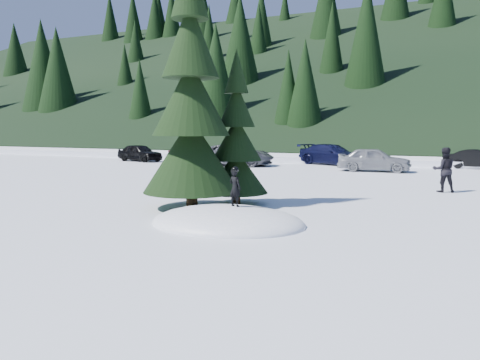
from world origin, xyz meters
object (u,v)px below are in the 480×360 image
at_px(spruce_tall, 191,108).
at_px(car_3, 332,154).
at_px(car_5, 479,159).
at_px(car_1, 196,154).
at_px(car_4, 374,159).
at_px(spruce_short, 237,144).
at_px(adult_0, 444,170).
at_px(car_0, 140,153).
at_px(child_skier, 235,188).
at_px(car_2, 235,155).

height_order(spruce_tall, car_3, spruce_tall).
relative_size(spruce_tall, car_5, 2.25).
xyz_separation_m(car_1, car_4, (13.34, -1.39, 0.08)).
height_order(spruce_short, adult_0, spruce_short).
distance_m(spruce_tall, car_0, 22.90).
bearing_deg(adult_0, spruce_short, 28.09).
bearing_deg(car_5, spruce_tall, 160.92).
relative_size(child_skier, car_3, 0.21).
bearing_deg(spruce_tall, car_4, 77.59).
bearing_deg(car_5, car_1, 105.04).
bearing_deg(car_2, car_1, 71.91).
height_order(car_1, car_5, car_1).
relative_size(car_0, car_1, 1.00).
relative_size(car_1, car_4, 0.93).
bearing_deg(adult_0, car_0, -38.79).
bearing_deg(car_0, car_3, -66.17).
xyz_separation_m(adult_0, car_0, (-22.42, 9.49, -0.25)).
bearing_deg(spruce_short, car_5, 66.30).
bearing_deg(spruce_tall, car_0, 130.75).
bearing_deg(car_0, car_2, -81.54).
xyz_separation_m(spruce_tall, car_1, (-9.82, 17.41, -2.66)).
distance_m(spruce_short, car_1, 19.37).
distance_m(child_skier, car_3, 21.82).
bearing_deg(car_3, child_skier, -151.67).
bearing_deg(car_5, spruce_short, 161.81).
bearing_deg(child_skier, car_3, -68.25).
bearing_deg(spruce_tall, car_5, 65.41).
distance_m(spruce_tall, car_4, 16.60).
bearing_deg(car_5, adult_0, 177.26).
bearing_deg(child_skier, car_1, -41.94).
xyz_separation_m(spruce_tall, car_2, (-6.14, 16.55, -2.55)).
xyz_separation_m(spruce_short, car_3, (-1.05, 18.68, -1.36)).
height_order(spruce_short, car_0, spruce_short).
height_order(adult_0, car_5, adult_0).
xyz_separation_m(spruce_short, car_0, (-15.85, 15.83, -1.42)).
bearing_deg(car_3, car_2, 142.15).
distance_m(car_2, car_4, 9.68).
bearing_deg(car_1, spruce_short, -151.72).
bearing_deg(car_1, car_3, -80.46).
relative_size(adult_0, car_5, 0.49).
bearing_deg(car_3, car_1, 127.35).
xyz_separation_m(spruce_short, car_1, (-10.82, 16.01, -1.44)).
bearing_deg(car_2, car_5, -80.29).
relative_size(car_0, car_2, 0.73).
relative_size(spruce_short, car_5, 1.40).
bearing_deg(child_skier, car_0, -32.16).
xyz_separation_m(adult_0, car_2, (-13.72, 8.82, -0.16)).
relative_size(child_skier, car_5, 0.27).
bearing_deg(car_0, spruce_short, -122.05).
relative_size(spruce_short, car_1, 1.34).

